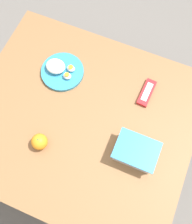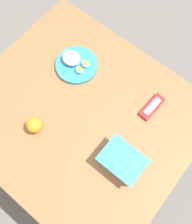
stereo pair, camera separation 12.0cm
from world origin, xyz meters
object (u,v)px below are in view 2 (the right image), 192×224
at_px(orange_fruit, 34,125).
at_px(candy_bar, 152,107).
at_px(food_container, 122,162).
at_px(rice_plate, 75,63).

bearing_deg(orange_fruit, candy_bar, -130.61).
height_order(food_container, orange_fruit, food_container).
distance_m(orange_fruit, candy_bar, 0.55).
distance_m(food_container, candy_bar, 0.30).
relative_size(food_container, orange_fruit, 2.53).
height_order(food_container, rice_plate, food_container).
bearing_deg(candy_bar, orange_fruit, 49.39).
height_order(rice_plate, candy_bar, rice_plate).
xyz_separation_m(rice_plate, candy_bar, (-0.43, -0.05, -0.01)).
relative_size(orange_fruit, rice_plate, 0.34).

